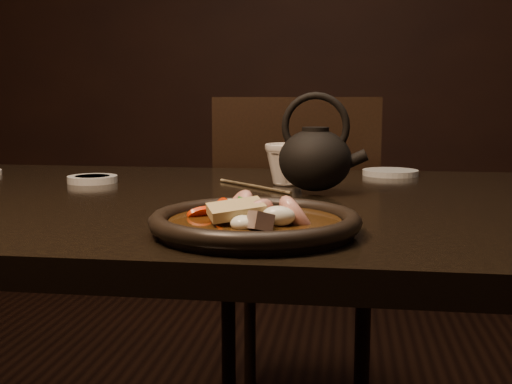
# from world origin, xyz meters

# --- Properties ---
(wall_back) EXTENTS (5.00, 0.02, 2.80)m
(wall_back) POSITION_xyz_m (0.00, 3.00, 1.40)
(wall_back) COLOR black
(wall_back) RESTS_ON floor
(table) EXTENTS (1.60, 0.90, 0.75)m
(table) POSITION_xyz_m (0.00, 0.00, 0.67)
(table) COLOR black
(table) RESTS_ON floor
(chair) EXTENTS (0.44, 0.44, 0.92)m
(chair) POSITION_xyz_m (0.18, 0.62, 0.50)
(chair) COLOR black
(chair) RESTS_ON floor
(plate) EXTENTS (0.27, 0.27, 0.03)m
(plate) POSITION_xyz_m (0.19, -0.30, 0.76)
(plate) COLOR black
(plate) RESTS_ON table
(stirfry) EXTENTS (0.18, 0.17, 0.06)m
(stirfry) POSITION_xyz_m (0.19, -0.30, 0.77)
(stirfry) COLOR #331D09
(stirfry) RESTS_ON plate
(soy_dish) EXTENTS (0.10, 0.10, 0.01)m
(soy_dish) POSITION_xyz_m (-0.20, 0.14, 0.76)
(soy_dish) COLOR silver
(soy_dish) RESTS_ON table
(saucer_right) EXTENTS (0.12, 0.12, 0.01)m
(saucer_right) POSITION_xyz_m (0.40, 0.35, 0.76)
(saucer_right) COLOR silver
(saucer_right) RESTS_ON table
(tea_cup) EXTENTS (0.10, 0.09, 0.09)m
(tea_cup) POSITION_xyz_m (0.19, 0.16, 0.79)
(tea_cup) COLOR white
(tea_cup) RESTS_ON table
(chopsticks) EXTENTS (0.16, 0.16, 0.01)m
(chopsticks) POSITION_xyz_m (0.13, 0.11, 0.75)
(chopsticks) COLOR #A0865B
(chopsticks) RESTS_ON table
(teapot) EXTENTS (0.16, 0.13, 0.18)m
(teapot) POSITION_xyz_m (0.25, 0.06, 0.82)
(teapot) COLOR black
(teapot) RESTS_ON table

